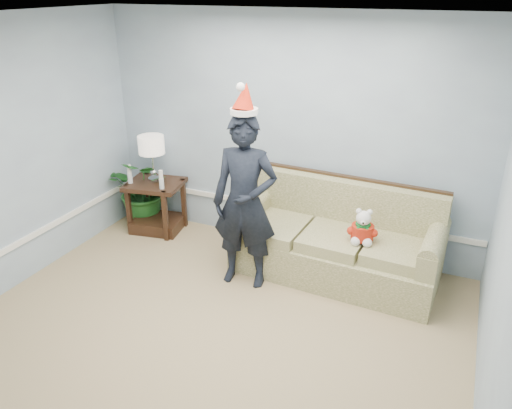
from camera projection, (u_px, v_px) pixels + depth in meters
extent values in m
cube|color=tan|center=(177.00, 373.00, 4.11)|extent=(4.50, 5.00, 0.02)
cube|color=white|center=(148.00, 24.00, 2.99)|extent=(4.50, 5.00, 0.02)
cube|color=#9EB9CA|center=(288.00, 135.00, 5.65)|extent=(4.50, 0.02, 2.70)
cube|color=white|center=(285.00, 208.00, 5.99)|extent=(4.48, 0.03, 0.06)
cube|color=#5D6530|center=(334.00, 258.00, 5.40)|extent=(2.19, 1.03, 0.41)
cube|color=#5D6530|center=(276.00, 227.00, 5.49)|extent=(0.67, 0.77, 0.12)
cube|color=#5D6530|center=(335.00, 238.00, 5.25)|extent=(0.67, 0.77, 0.12)
cube|color=#5D6530|center=(399.00, 251.00, 5.00)|extent=(0.67, 0.77, 0.12)
cube|color=#5D6530|center=(346.00, 205.00, 5.49)|extent=(2.16, 0.31, 0.57)
cube|color=#301F11|center=(349.00, 178.00, 5.43)|extent=(2.15, 0.17, 0.05)
cube|color=#5D6530|center=(252.00, 215.00, 5.63)|extent=(0.23, 0.93, 0.25)
cube|color=#5D6530|center=(433.00, 249.00, 4.90)|extent=(0.23, 0.93, 0.25)
cube|color=#352013|center=(155.00, 184.00, 6.23)|extent=(0.76, 0.67, 0.05)
cube|color=#352013|center=(158.00, 223.00, 6.46)|extent=(0.69, 0.60, 0.15)
cube|color=#352013|center=(129.00, 209.00, 6.28)|extent=(0.06, 0.06, 0.65)
cube|color=#352013|center=(165.00, 216.00, 6.08)|extent=(0.06, 0.06, 0.65)
cube|color=#352013|center=(149.00, 196.00, 6.64)|extent=(0.06, 0.06, 0.65)
cube|color=#352013|center=(184.00, 203.00, 6.44)|extent=(0.06, 0.06, 0.65)
cylinder|color=silver|center=(154.00, 179.00, 6.29)|extent=(0.15, 0.15, 0.03)
sphere|color=silver|center=(154.00, 172.00, 6.26)|extent=(0.09, 0.09, 0.09)
cylinder|color=silver|center=(153.00, 162.00, 6.20)|extent=(0.02, 0.02, 0.32)
cylinder|color=silver|center=(151.00, 145.00, 6.11)|extent=(0.32, 0.32, 0.22)
cylinder|color=silver|center=(130.00, 178.00, 6.18)|extent=(0.06, 0.06, 0.13)
cylinder|color=white|center=(129.00, 169.00, 6.13)|extent=(0.05, 0.05, 0.11)
cylinder|color=silver|center=(162.00, 184.00, 6.01)|extent=(0.06, 0.06, 0.13)
cylinder|color=white|center=(161.00, 175.00, 5.96)|extent=(0.05, 0.05, 0.11)
imported|color=#206024|center=(145.00, 190.00, 6.51)|extent=(0.84, 0.73, 0.91)
imported|color=black|center=(245.00, 203.00, 5.00)|extent=(0.72, 0.52, 1.82)
cylinder|color=silver|center=(244.00, 111.00, 4.62)|extent=(0.27, 0.27, 0.05)
cone|color=red|center=(245.00, 96.00, 4.59)|extent=(0.23, 0.29, 0.31)
sphere|color=silver|center=(241.00, 87.00, 4.47)|extent=(0.08, 0.08, 0.08)
sphere|color=silver|center=(362.00, 232.00, 5.02)|extent=(0.21, 0.21, 0.21)
cylinder|color=red|center=(362.00, 232.00, 5.02)|extent=(0.26, 0.26, 0.15)
cylinder|color=#106025|center=(363.00, 224.00, 4.98)|extent=(0.17, 0.17, 0.03)
sphere|color=silver|center=(354.00, 241.00, 4.98)|extent=(0.10, 0.10, 0.10)
sphere|color=silver|center=(365.00, 243.00, 4.94)|extent=(0.10, 0.10, 0.10)
sphere|color=silver|center=(364.00, 218.00, 4.94)|extent=(0.15, 0.15, 0.15)
sphere|color=black|center=(361.00, 223.00, 4.87)|extent=(0.02, 0.02, 0.02)
sphere|color=silver|center=(359.00, 211.00, 4.94)|extent=(0.06, 0.06, 0.06)
sphere|color=silver|center=(370.00, 213.00, 4.91)|extent=(0.06, 0.06, 0.06)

